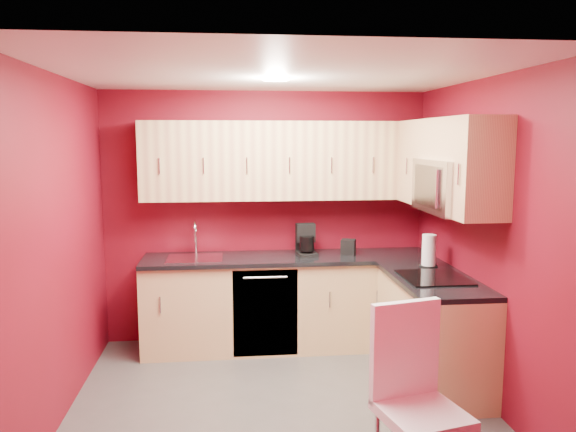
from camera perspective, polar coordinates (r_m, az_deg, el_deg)
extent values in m
plane|color=#494644|center=(4.59, -0.83, -18.46)|extent=(3.20, 3.20, 0.00)
plane|color=white|center=(4.14, -0.90, 14.30)|extent=(3.20, 3.20, 0.00)
plane|color=maroon|center=(5.66, -2.24, -0.10)|extent=(3.20, 0.00, 3.20)
plane|color=maroon|center=(2.74, 2.03, -8.84)|extent=(3.20, 0.00, 3.20)
plane|color=maroon|center=(4.35, -22.39, -3.15)|extent=(0.00, 3.00, 3.00)
plane|color=maroon|center=(4.61, 19.36, -2.39)|extent=(0.00, 3.00, 3.00)
cube|color=tan|center=(5.56, 0.09, -8.85)|extent=(2.80, 0.60, 0.87)
cube|color=tan|center=(4.93, 14.43, -11.36)|extent=(0.60, 1.30, 0.87)
cube|color=black|center=(5.43, 0.11, -4.30)|extent=(2.80, 0.63, 0.04)
cube|color=black|center=(4.78, 14.51, -6.27)|extent=(0.63, 1.27, 0.04)
cube|color=#D4B878|center=(5.46, -0.05, 5.66)|extent=(2.80, 0.35, 0.75)
cube|color=#D4B878|center=(5.28, 13.89, 5.36)|extent=(0.35, 0.57, 0.75)
cube|color=#D4B878|center=(4.21, 19.24, 4.56)|extent=(0.35, 0.22, 0.75)
cube|color=#D4B878|center=(4.66, 16.78, 7.53)|extent=(0.35, 0.76, 0.33)
cube|color=silver|center=(4.66, 16.31, 2.93)|extent=(0.40, 0.76, 0.42)
cube|color=black|center=(4.59, 14.12, 2.94)|extent=(0.02, 0.62, 0.33)
cylinder|color=silver|center=(4.37, 14.90, 2.67)|extent=(0.02, 0.02, 0.29)
cube|color=black|center=(4.74, 14.61, -6.08)|extent=(0.50, 0.55, 0.01)
cube|color=silver|center=(5.41, -9.44, -4.31)|extent=(0.52, 0.42, 0.02)
cylinder|color=silver|center=(5.58, -9.35, -2.52)|extent=(0.02, 0.02, 0.26)
torus|color=silver|center=(5.49, -9.42, -1.31)|extent=(0.02, 0.16, 0.16)
cylinder|color=silver|center=(5.43, -9.45, -2.06)|extent=(0.02, 0.02, 0.12)
cube|color=black|center=(5.27, -2.31, -9.83)|extent=(0.60, 0.02, 0.82)
cylinder|color=white|center=(4.43, -1.26, 13.68)|extent=(0.20, 0.20, 0.01)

